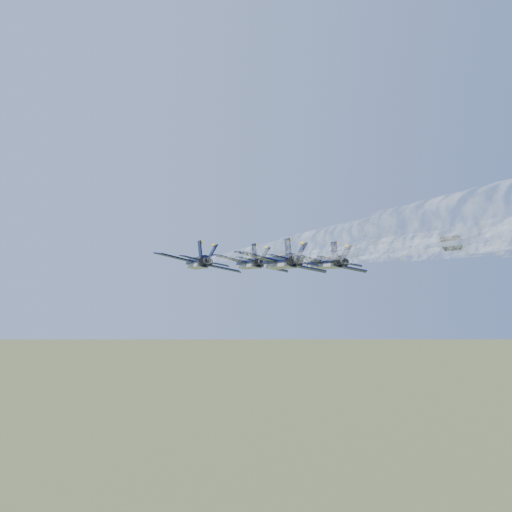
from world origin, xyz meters
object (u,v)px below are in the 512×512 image
object	(u,v)px
jet_left	(197,262)
jet_right	(325,263)
jet_slot	(280,262)
jet_lead	(249,263)

from	to	relation	value
jet_left	jet_right	size ratio (longest dim) A/B	1.00
jet_right	jet_slot	bearing A→B (deg)	-136.48
jet_left	jet_right	distance (m)	19.89
jet_lead	jet_right	distance (m)	14.14
jet_left	jet_slot	distance (m)	14.21
jet_right	jet_lead	bearing A→B (deg)	133.53
jet_lead	jet_left	size ratio (longest dim) A/B	1.00
jet_left	jet_right	world-z (taller)	same
jet_slot	jet_lead	bearing A→B (deg)	90.08
jet_lead	jet_slot	distance (m)	19.48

